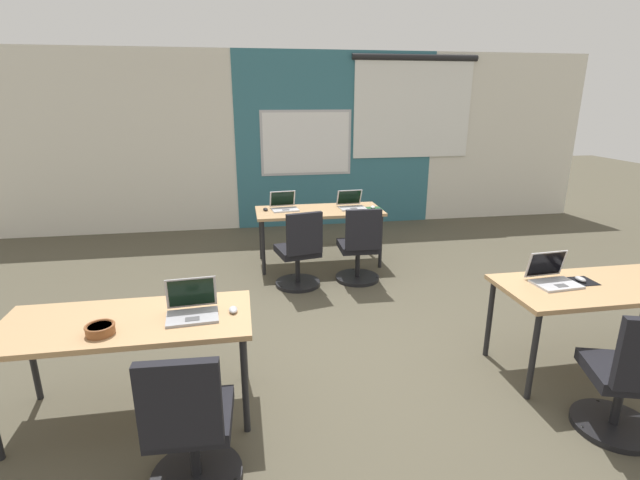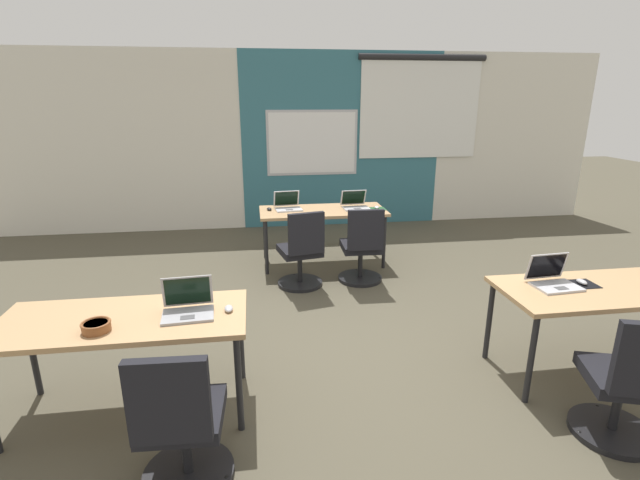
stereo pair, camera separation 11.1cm
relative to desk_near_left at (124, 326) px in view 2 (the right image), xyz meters
name	(u,v)px [view 2 (the right image)]	position (x,y,z in m)	size (l,w,h in m)	color
ground_plane	(360,348)	(1.75, 0.60, -0.66)	(24.00, 24.00, 0.00)	#4C4738
back_wall_assembly	(307,141)	(1.79, 4.80, 0.75)	(10.00, 0.27, 2.80)	silver
desk_near_left	(124,326)	(0.00, 0.00, 0.00)	(1.60, 0.70, 0.72)	tan
desk_near_right	(604,294)	(3.50, 0.00, 0.00)	(1.60, 0.70, 0.72)	tan
desk_far_center	(323,214)	(1.75, 2.80, 0.00)	(1.60, 0.70, 0.72)	tan
laptop_far_left	(288,206)	(1.31, 2.89, 0.11)	(0.36, 0.34, 0.23)	silver
mouse_far_left	(269,209)	(1.07, 2.87, 0.08)	(0.08, 0.11, 0.03)	black
chair_far_left	(302,256)	(1.39, 2.03, -0.28)	(0.52, 0.58, 0.92)	black
laptop_near_left_inner	(188,306)	(0.42, 0.00, 0.11)	(0.35, 0.29, 0.24)	#9E9EA3
mouse_near_left_inner	(229,309)	(0.69, 0.00, 0.08)	(0.06, 0.10, 0.03)	#B2B2B7
chair_near_left_inner	(181,430)	(0.44, -0.73, -0.28)	(0.52, 0.55, 0.92)	black
laptop_far_right	(355,204)	(2.18, 2.83, 0.11)	(0.35, 0.33, 0.22)	#B7B7BC
mousepad_far_right	(377,209)	(2.44, 2.74, 0.06)	(0.22, 0.19, 0.00)	#23512D
mouse_far_right	(377,207)	(2.44, 2.74, 0.08)	(0.07, 0.11, 0.03)	silver
chair_far_right	(362,252)	(2.10, 2.08, -0.28)	(0.52, 0.55, 0.92)	black
laptop_near_right_inner	(553,279)	(3.12, 0.09, 0.11)	(0.35, 0.31, 0.23)	#B7B7BC
mousepad_near_right_inner	(581,284)	(3.36, 0.08, 0.06)	(0.22, 0.19, 0.00)	black
mouse_near_right_inner	(582,282)	(3.36, 0.08, 0.08)	(0.06, 0.10, 0.03)	#B2B2B7
chair_near_right_inner	(627,390)	(3.11, -0.76, -0.28)	(0.55, 0.60, 0.92)	black
snack_bowl	(96,326)	(-0.11, -0.17, 0.10)	(0.18, 0.18, 0.06)	brown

